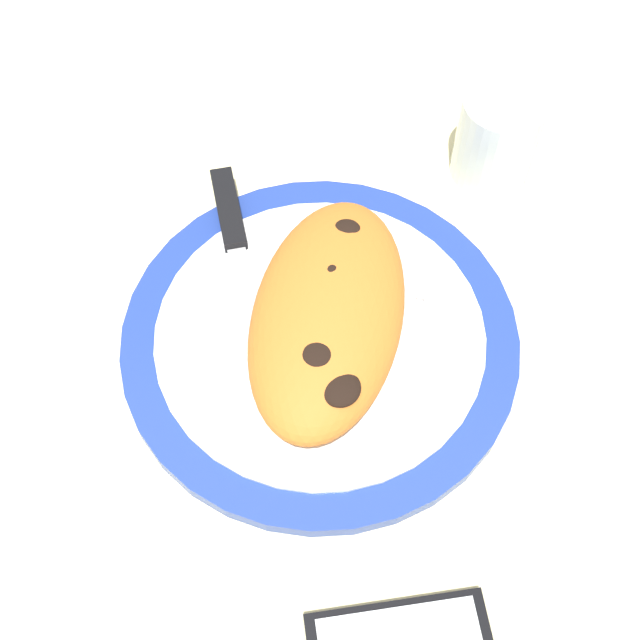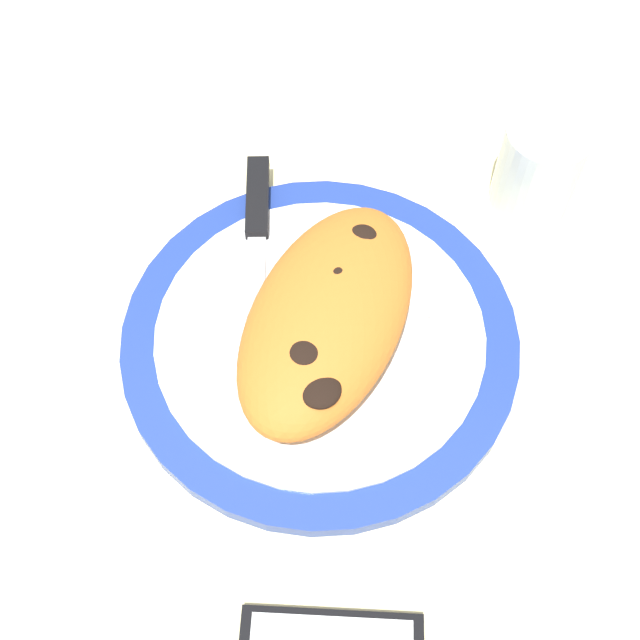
% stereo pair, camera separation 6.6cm
% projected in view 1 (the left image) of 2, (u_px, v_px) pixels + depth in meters
% --- Properties ---
extents(ground_plane, '(1.50, 1.50, 0.03)m').
position_uv_depth(ground_plane, '(320.00, 352.00, 0.71)').
color(ground_plane, beige).
extents(plate, '(0.33, 0.33, 0.02)m').
position_uv_depth(plate, '(320.00, 338.00, 0.69)').
color(plate, '#233D99').
rests_on(plate, ground_plane).
extents(calzone, '(0.24, 0.15, 0.06)m').
position_uv_depth(calzone, '(328.00, 316.00, 0.65)').
color(calzone, orange).
rests_on(calzone, plate).
extents(fork, '(0.15, 0.04, 0.00)m').
position_uv_depth(fork, '(425.00, 323.00, 0.68)').
color(fork, silver).
rests_on(fork, plate).
extents(knife, '(0.23, 0.08, 0.01)m').
position_uv_depth(knife, '(235.00, 242.00, 0.72)').
color(knife, silver).
rests_on(knife, plate).
extents(water_glass, '(0.07, 0.07, 0.09)m').
position_uv_depth(water_glass, '(496.00, 142.00, 0.76)').
color(water_glass, silver).
rests_on(water_glass, ground_plane).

